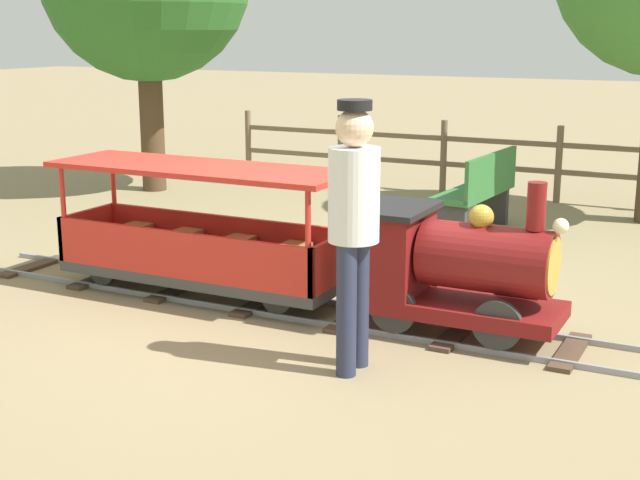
# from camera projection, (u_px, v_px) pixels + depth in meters

# --- Properties ---
(ground_plane) EXTENTS (60.00, 60.00, 0.00)m
(ground_plane) POSITION_uv_depth(u_px,v_px,m) (284.00, 308.00, 6.54)
(ground_plane) COLOR #8C7A56
(track) EXTENTS (0.70, 6.05, 0.04)m
(track) POSITION_uv_depth(u_px,v_px,m) (306.00, 310.00, 6.45)
(track) COLOR gray
(track) RESTS_ON ground_plane
(locomotive) EXTENTS (0.66, 1.45, 1.04)m
(locomotive) POSITION_uv_depth(u_px,v_px,m) (445.00, 264.00, 5.89)
(locomotive) COLOR maroon
(locomotive) RESTS_ON ground_plane
(passenger_car) EXTENTS (0.76, 2.35, 0.97)m
(passenger_car) POSITION_uv_depth(u_px,v_px,m) (201.00, 242.00, 6.75)
(passenger_car) COLOR #3F3F3F
(passenger_car) RESTS_ON ground_plane
(conductor_person) EXTENTS (0.30, 0.30, 1.62)m
(conductor_person) POSITION_uv_depth(u_px,v_px,m) (354.00, 215.00, 5.15)
(conductor_person) COLOR #282D47
(conductor_person) RESTS_ON ground_plane
(park_bench) EXTENTS (1.33, 0.49, 0.82)m
(park_bench) POSITION_uv_depth(u_px,v_px,m) (478.00, 193.00, 8.78)
(park_bench) COLOR #2D6B33
(park_bench) RESTS_ON ground_plane
(fence_section) EXTENTS (0.08, 7.13, 0.90)m
(fence_section) POSITION_uv_depth(u_px,v_px,m) (499.00, 158.00, 10.67)
(fence_section) COLOR #756047
(fence_section) RESTS_ON ground_plane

